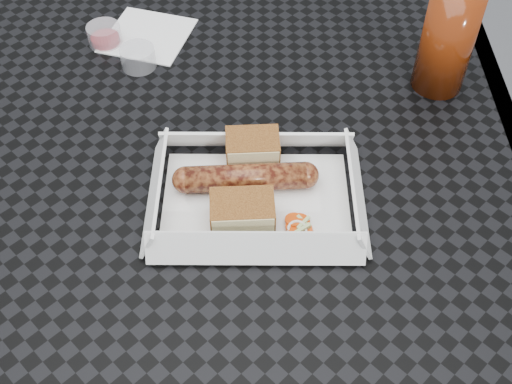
# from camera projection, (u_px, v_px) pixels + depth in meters

# --- Properties ---
(patio_table) EXTENTS (0.80, 0.80, 0.74)m
(patio_table) POSITION_uv_depth(u_px,v_px,m) (221.00, 197.00, 0.87)
(patio_table) COLOR black
(patio_table) RESTS_ON ground
(food_tray) EXTENTS (0.22, 0.15, 0.00)m
(food_tray) POSITION_uv_depth(u_px,v_px,m) (256.00, 201.00, 0.76)
(food_tray) COLOR white
(food_tray) RESTS_ON patio_table
(bratwurst) EXTENTS (0.18, 0.04, 0.03)m
(bratwurst) POSITION_uv_depth(u_px,v_px,m) (246.00, 178.00, 0.76)
(bratwurst) COLOR brown
(bratwurst) RESTS_ON food_tray
(bread_near) EXTENTS (0.07, 0.05, 0.04)m
(bread_near) POSITION_uv_depth(u_px,v_px,m) (253.00, 150.00, 0.79)
(bread_near) COLOR brown
(bread_near) RESTS_ON food_tray
(bread_far) EXTENTS (0.08, 0.05, 0.04)m
(bread_far) POSITION_uv_depth(u_px,v_px,m) (242.00, 213.00, 0.73)
(bread_far) COLOR brown
(bread_far) RESTS_ON food_tray
(veg_garnish) EXTENTS (0.03, 0.03, 0.00)m
(veg_garnish) POSITION_uv_depth(u_px,v_px,m) (301.00, 228.00, 0.73)
(veg_garnish) COLOR #D54009
(veg_garnish) RESTS_ON food_tray
(napkin) EXTENTS (0.15, 0.15, 0.00)m
(napkin) POSITION_uv_depth(u_px,v_px,m) (148.00, 35.00, 0.98)
(napkin) COLOR white
(napkin) RESTS_ON patio_table
(condiment_cup_sauce) EXTENTS (0.05, 0.05, 0.03)m
(condiment_cup_sauce) POSITION_uv_depth(u_px,v_px,m) (104.00, 35.00, 0.95)
(condiment_cup_sauce) COLOR maroon
(condiment_cup_sauce) RESTS_ON patio_table
(condiment_cup_empty) EXTENTS (0.05, 0.05, 0.03)m
(condiment_cup_empty) POSITION_uv_depth(u_px,v_px,m) (138.00, 57.00, 0.92)
(condiment_cup_empty) COLOR silver
(condiment_cup_empty) RESTS_ON patio_table
(drink_glass) EXTENTS (0.07, 0.07, 0.15)m
(drink_glass) POSITION_uv_depth(u_px,v_px,m) (447.00, 41.00, 0.85)
(drink_glass) COLOR #5A1D07
(drink_glass) RESTS_ON patio_table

